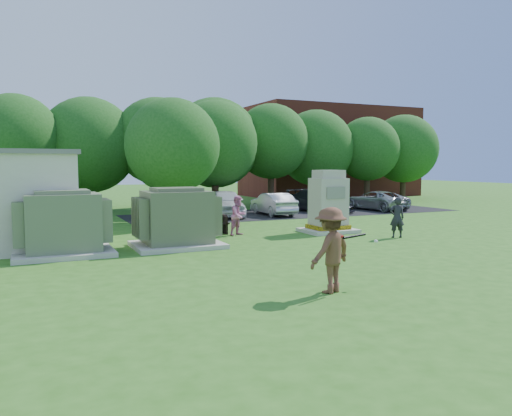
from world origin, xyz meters
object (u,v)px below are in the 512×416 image
generator_cabinet (328,205)px  car_silver_a (273,204)px  transformer_left (63,225)px  person_at_picnic (239,216)px  person_by_generator (397,218)px  picnic_table (203,222)px  transformer_right (177,219)px  car_silver_b (376,200)px  car_white (226,203)px  batter (330,250)px  car_dark (320,201)px

generator_cabinet → car_silver_a: 7.51m
transformer_left → person_at_picnic: (6.76, 1.76, -0.17)m
person_by_generator → person_at_picnic: 6.27m
picnic_table → transformer_right: bearing=-124.4°
generator_cabinet → car_silver_b: 11.35m
car_white → generator_cabinet: bearing=-64.7°
car_white → car_silver_a: bearing=4.5°
generator_cabinet → car_white: 8.02m
transformer_right → batter: 7.61m
batter → car_dark: size_ratio=0.42×
picnic_table → car_dark: (9.53, 6.16, 0.18)m
transformer_left → batter: 9.06m
batter → person_at_picnic: 9.38m
transformer_left → person_by_generator: transformer_left is taller
person_at_picnic → car_dark: size_ratio=0.35×
transformer_right → car_dark: bearing=38.1°
person_by_generator → car_silver_a: person_by_generator is taller
batter → car_white: 16.78m
batter → car_white: bearing=-124.1°
person_at_picnic → car_white: 7.43m
car_silver_b → person_by_generator: bearing=47.2°
batter → person_by_generator: 9.24m
car_dark → batter: bearing=-132.0°
transformer_right → car_dark: (11.44, 8.95, -0.30)m
picnic_table → car_white: size_ratio=0.42×
picnic_table → car_white: car_white is taller
picnic_table → transformer_left: bearing=-153.5°
car_dark → car_white: bearing=170.2°
person_at_picnic → car_silver_a: 8.28m
generator_cabinet → batter: (-5.44, -8.49, -0.19)m
picnic_table → person_by_generator: 7.80m
transformer_left → person_at_picnic: 6.98m
generator_cabinet → person_at_picnic: size_ratio=1.64×
batter → car_dark: bearing=-142.2°
picnic_table → car_silver_a: size_ratio=0.47×
car_white → car_silver_b: size_ratio=1.01×
car_dark → car_silver_a: bearing=178.2°
transformer_left → car_silver_a: size_ratio=0.78×
generator_cabinet → person_by_generator: 2.96m
picnic_table → batter: (-0.49, -10.27, 0.47)m
transformer_right → person_by_generator: (8.43, -1.47, -0.17)m
transformer_left → car_silver_a: transformer_left is taller
picnic_table → car_white: (3.35, 6.06, 0.26)m
car_white → car_silver_a: size_ratio=1.13×
transformer_right → car_white: transformer_right is taller
car_silver_b → batter: bearing=40.7°
batter → transformer_right: bearing=-100.1°
car_white → person_at_picnic: bearing=-93.5°
picnic_table → car_silver_a: 8.27m
transformer_right → car_white: size_ratio=0.68×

